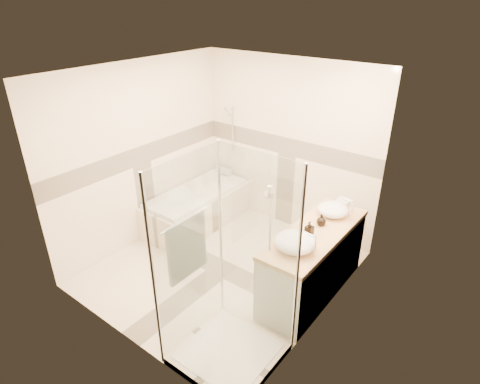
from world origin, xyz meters
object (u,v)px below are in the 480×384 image
Objects in this scene: amenity_bottle_a at (309,229)px; amenity_bottle_b at (321,220)px; shower_enclosure at (224,308)px; bathtub at (197,206)px; vanity at (313,262)px; vessel_sink_far at (295,242)px; vessel_sink_near at (333,209)px.

amenity_bottle_a reaches higher than amenity_bottle_b.
amenity_bottle_b is at bearing 79.18° from shower_enclosure.
bathtub is at bearing 138.90° from shower_enclosure.
vanity is at bearing -9.25° from bathtub.
bathtub is at bearing 174.79° from amenity_bottle_b.
shower_enclosure reaches higher than bathtub.
vanity is 0.67m from vessel_sink_far.
vanity is 0.79× the size of shower_enclosure.
vanity is 0.52m from amenity_bottle_b.
shower_enclosure reaches higher than amenity_bottle_b.
bathtub is 1.05× the size of vanity.
amenity_bottle_a is 0.28m from amenity_bottle_b.
shower_enclosure is 1.51m from amenity_bottle_b.
bathtub is at bearing 167.37° from amenity_bottle_a.
shower_enclosure is 4.74× the size of vessel_sink_far.
amenity_bottle_b is (0.00, -0.30, -0.00)m from vessel_sink_near.
vessel_sink_far is (-0.02, -0.44, 0.51)m from vanity.
shower_enclosure is (1.86, -1.62, 0.20)m from bathtub.
vessel_sink_far reaches higher than vanity.
shower_enclosure is at bearing -108.08° from vessel_sink_far.
bathtub is 2.22m from amenity_bottle_b.
vessel_sink_near reaches higher than amenity_bottle_b.
vessel_sink_far is at bearing -90.00° from vessel_sink_near.
amenity_bottle_b reaches higher than vanity.
bathtub is 2.47m from shower_enclosure.
vanity is (2.15, -0.35, 0.12)m from bathtub.
vanity is at bearing 81.09° from amenity_bottle_a.
vessel_sink_near reaches higher than vanity.
shower_enclosure is at bearing -98.98° from vessel_sink_near.
amenity_bottle_a is at bearing -98.91° from vanity.
amenity_bottle_a is at bearing -90.00° from amenity_bottle_b.
shower_enclosure is (-0.29, -1.27, 0.08)m from vanity.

